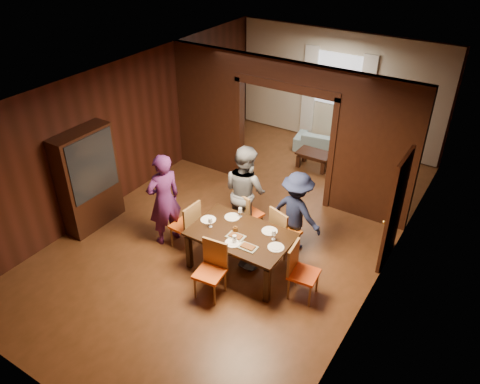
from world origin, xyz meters
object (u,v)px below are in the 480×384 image
Objects in this scene: person_purple at (164,200)px; person_navy at (296,212)px; chair_far_l at (249,213)px; chair_far_r at (286,230)px; sofa at (330,143)px; chair_right at (304,273)px; chair_near at (210,272)px; coffee_table at (314,160)px; chair_left at (185,224)px; dining_table at (241,251)px; hutch at (88,180)px; person_grey at (245,191)px.

person_navy is (2.12, 1.11, -0.13)m from person_purple.
chair_far_l and chair_far_r have the same top height.
sofa is 1.82× the size of chair_right.
person_navy reaches higher than chair_near.
chair_left is (-0.75, -4.01, 0.28)m from coffee_table.
person_purple is 1.69m from dining_table.
chair_left is 1.84m from chair_far_r.
chair_left and chair_far_r have the same top height.
chair_far_r is at bearing 18.71° from hutch.
coffee_table is 0.82× the size of chair_far_l.
person_navy is at bearing -90.86° from chair_far_r.
hutch is at bearing 31.60° from person_navy.
chair_far_l is (0.80, 0.93, 0.00)m from chair_left.
chair_far_r and chair_near have the same top height.
sofa is at bearing -59.51° from chair_far_r.
person_grey is 2.30× the size of coffee_table.
chair_right is at bearing 4.91° from hutch.
person_navy is 4.05m from sofa.
person_grey is at bearing -1.80° from chair_far_l.
person_navy is 1.60× the size of chair_far_r.
hutch is at bearing -57.87° from person_purple.
coffee_table is 0.82× the size of chair_right.
coffee_table is 3.09m from chair_far_l.
person_grey is 1.08× the size of dining_table.
person_navy is at bearing -156.37° from person_grey.
person_grey is 1.27m from chair_left.
coffee_table is at bearing 88.21° from chair_near.
chair_near is 3.16m from hutch.
hutch is at bearing -121.59° from coffee_table.
chair_far_r is (0.89, -3.18, 0.28)m from coffee_table.
person_navy is 0.88× the size of sofa.
coffee_table is 0.82× the size of chair_left.
chair_left is 0.48× the size of hutch.
person_grey reaches higher than chair_far_r.
dining_table is (1.60, 0.06, -0.53)m from person_purple.
dining_table is 2.13× the size of coffee_table.
person_grey is 1.89× the size of chair_near.
person_navy is 2.04m from chair_left.
person_grey is 1.89× the size of chair_left.
person_navy is (1.02, 0.09, -0.14)m from person_grey.
chair_right is 1.87m from chair_far_l.
person_navy is 0.78× the size of hutch.
chair_left is 1.23m from chair_far_l.
hutch reaches higher than person_purple.
person_purple is 1.06× the size of dining_table.
person_navy is 1.60× the size of chair_far_l.
chair_near is at bearing 82.54° from person_navy.
person_navy reaches higher than chair_left.
hutch is at bearing -172.79° from dining_table.
dining_table is (-0.51, -1.05, -0.40)m from person_navy.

